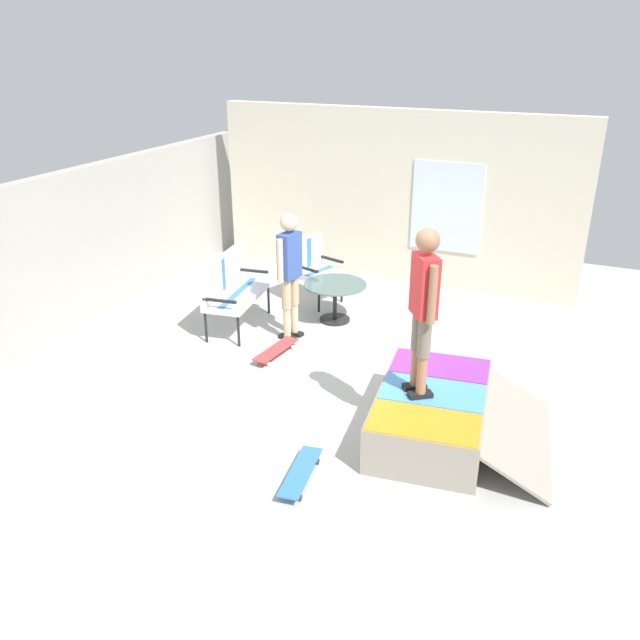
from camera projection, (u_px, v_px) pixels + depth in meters
name	position (u px, v px, depth m)	size (l,w,h in m)	color
ground_plane	(329.00, 389.00, 7.73)	(12.00, 12.00, 0.10)	#B2B2AD
back_wall_cinderblock	(58.00, 256.00, 8.75)	(9.00, 0.20, 2.16)	#ADA89E
house_facade	(394.00, 198.00, 10.50)	(0.23, 6.00, 2.79)	beige
skate_ramp	(434.00, 413.00, 6.67)	(1.97, 1.94, 0.50)	gray
patio_bench	(230.00, 286.00, 9.02)	(1.32, 0.72, 1.02)	black
patio_chair_near_house	(313.00, 264.00, 9.88)	(0.75, 0.71, 1.02)	black
patio_table	(335.00, 294.00, 9.28)	(0.90, 0.90, 0.57)	black
person_watching	(290.00, 267.00, 8.51)	(0.47, 0.29, 1.74)	black
person_skater	(424.00, 301.00, 6.14)	(0.40, 0.36, 1.71)	black
skateboard_by_bench	(276.00, 350.00, 8.37)	(0.82, 0.29, 0.10)	#B23838
skateboard_spare	(301.00, 472.00, 6.03)	(0.82, 0.31, 0.10)	#3372B2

